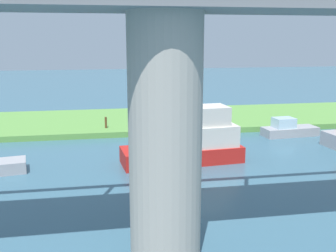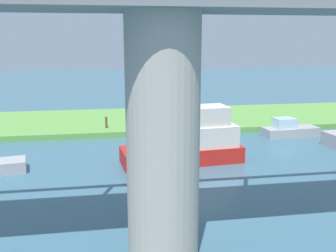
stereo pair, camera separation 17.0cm
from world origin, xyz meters
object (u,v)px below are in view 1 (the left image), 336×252
Objects in this scene: mooring_post at (106,122)px; motorboat_white at (288,129)px; bridge_pylon at (165,141)px; pontoon_yellow at (186,140)px; person_on_bank at (149,116)px.

motorboat_white reaches higher than mooring_post.
bridge_pylon is 9.31× the size of mooring_post.
pontoon_yellow is at bearing 118.74° from mooring_post.
pontoon_yellow is (-1.18, 11.07, 0.38)m from person_on_bank.
person_on_bank is 4.36m from mooring_post.
pontoon_yellow is at bearing -106.21° from bridge_pylon.
pontoon_yellow reaches higher than person_on_bank.
mooring_post is (4.13, 1.39, -0.20)m from person_on_bank.
person_on_bank is 1.37× the size of mooring_post.
person_on_bank is 0.16× the size of pontoon_yellow.
mooring_post is 16.36m from motorboat_white.
mooring_post is 0.12× the size of pontoon_yellow.
bridge_pylon is 23.09m from motorboat_white.
motorboat_white is at bearing 166.81° from mooring_post.
pontoon_yellow reaches higher than mooring_post.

